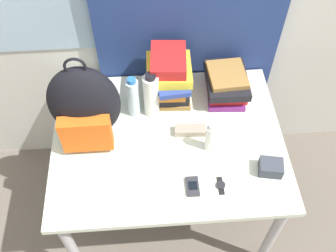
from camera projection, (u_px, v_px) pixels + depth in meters
desk at (168, 149)px, 1.96m from camera, size 1.11×0.86×0.73m
backpack at (85, 106)px, 1.75m from camera, size 0.32×0.23×0.48m
book_stack_left at (169, 77)px, 1.95m from camera, size 0.23×0.29×0.27m
book_stack_center at (226, 83)px, 2.01m from camera, size 0.21×0.27×0.15m
water_bottle at (133, 97)px, 1.89m from camera, size 0.06×0.06×0.24m
sports_bottle at (151, 95)px, 1.89m from camera, size 0.08×0.08×0.26m
sunscreen_bottle at (210, 137)px, 1.79m from camera, size 0.05×0.05×0.18m
cell_phone at (193, 186)px, 1.72m from camera, size 0.06×0.09×0.02m
sunglasses_case at (190, 130)px, 1.90m from camera, size 0.15×0.06×0.04m
camera_pouch at (271, 167)px, 1.76m from camera, size 0.12×0.10×0.06m
wristwatch at (221, 185)px, 1.73m from camera, size 0.04×0.09×0.01m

